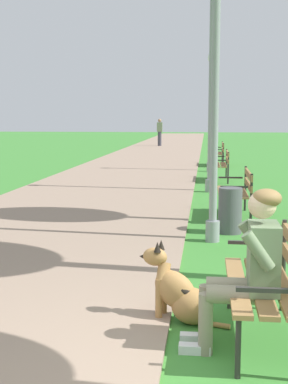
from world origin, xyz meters
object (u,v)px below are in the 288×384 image
Objects in this scene: litter_bin at (230,211)px; pedestrian_distant at (160,132)px; park_bench_near at (272,278)px; lamp_post_far at (211,111)px; park_bench_mid at (238,189)px; park_bench_far at (221,163)px; lamp_post_mid at (211,88)px; lamp_post_near at (215,81)px; dog_shepherd at (180,293)px; person_seated_on_near_bench at (248,264)px; park_bench_furthest at (218,152)px.

pedestrian_distant reaches higher than litter_bin.
lamp_post_far is at bearing 91.77° from park_bench_near.
park_bench_mid is 1.00× the size of park_bench_far.
lamp_post_mid reaches higher than park_bench_far.
dog_shepherd is at bearing -95.64° from lamp_post_near.
park_bench_far reaches higher than litter_bin.
park_bench_near is 3.88m from lamp_post_near.
person_seated_on_near_bench is at bearing -88.42° from lamp_post_mid.
park_bench_furthest is 12.39m from lamp_post_near.
park_bench_near is 0.91× the size of pedestrian_distant.
lamp_post_mid is (-0.45, 8.63, 1.93)m from park_bench_near.
litter_bin is (0.26, -9.51, -1.62)m from lamp_post_far.
park_bench_furthest is at bearing 87.71° from dog_shepherd.
lamp_post_mid is at bearing 90.25° from lamp_post_near.
lamp_post_mid is (0.29, 8.34, 2.18)m from dog_shepherd.
lamp_post_mid is (-0.33, -7.06, 1.93)m from park_bench_furthest.
lamp_post_mid is (-0.24, 8.86, 1.76)m from person_seated_on_near_bench.
park_bench_far is 0.34× the size of lamp_post_near.
park_bench_furthest is 0.40× the size of lamp_post_far.
park_bench_near and park_bench_far have the same top height.
lamp_post_far is (-0.28, 2.62, 1.45)m from park_bench_far.
person_seated_on_near_bench is at bearing -44.39° from dog_shepherd.
lamp_post_near reaches higher than park_bench_near.
park_bench_far is 10.66m from dog_shepherd.
person_seated_on_near_bench is at bearing -90.30° from park_bench_furthest.
park_bench_mid is at bearing -81.55° from lamp_post_mid.
lamp_post_mid reaches higher than park_bench_mid.
lamp_post_near is (-0.46, -1.98, 1.75)m from park_bench_mid.
dog_shepherd is at bearing -91.98° from lamp_post_mid.
park_bench_far is at bearing 87.76° from lamp_post_near.
park_bench_mid is 1.84× the size of dog_shepherd.
park_bench_near is at bearing -89.55° from park_bench_furthest.
lamp_post_near is 6.26× the size of litter_bin.
park_bench_furthest reaches higher than litter_bin.
park_bench_furthest is 1.84× the size of dog_shepherd.
lamp_post_far is (-0.42, 13.55, 1.45)m from park_bench_near.
lamp_post_near is (0.31, 3.14, 2.01)m from dog_shepherd.
park_bench_mid is (0.03, 5.41, 0.00)m from park_bench_near.
lamp_post_mid is at bearing -92.66° from park_bench_furthest.
person_seated_on_near_bench is (-0.23, -5.64, 0.17)m from park_bench_mid.
lamp_post_far reaches higher than park_bench_far.
pedestrian_distant is at bearing 96.72° from park_bench_near.
litter_bin is at bearing -90.20° from park_bench_far.
pedestrian_distant reaches higher than person_seated_on_near_bench.
lamp_post_near is at bearing 97.11° from park_bench_near.
litter_bin is (-0.04, -11.65, -0.16)m from park_bench_furthest.
lamp_post_mid is 5.05m from litter_bin.
park_bench_far is 11.17m from person_seated_on_near_bench.
lamp_post_mid is at bearing -90.37° from lamp_post_far.
park_bench_near reaches higher than litter_bin.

